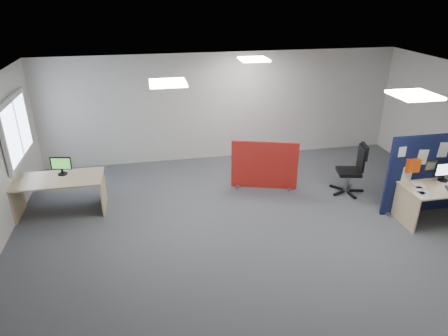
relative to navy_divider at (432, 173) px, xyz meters
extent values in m
plane|color=#4D4F54|center=(-3.46, 0.02, -0.81)|extent=(9.00, 9.00, 0.00)
cube|color=white|center=(-3.46, 0.02, 1.89)|extent=(9.00, 7.00, 0.02)
cube|color=silver|center=(-3.46, 3.52, 0.54)|extent=(9.00, 0.02, 2.70)
cube|color=silver|center=(-3.46, -3.48, 0.54)|extent=(9.00, 0.02, 2.70)
cube|color=white|center=(-7.90, 2.02, 0.74)|extent=(0.06, 1.70, 1.30)
cube|color=white|center=(-7.88, 2.02, 0.74)|extent=(0.02, 1.50, 1.10)
cube|color=white|center=(-1.46, -0.98, 1.86)|extent=(0.60, 0.60, 0.04)
cube|color=white|center=(-4.96, 0.52, 1.86)|extent=(0.60, 0.60, 0.04)
cube|color=white|center=(-2.96, 2.52, 1.86)|extent=(0.60, 0.60, 0.04)
cube|color=#0F1637|center=(0.02, 0.00, 0.00)|extent=(1.96, 0.06, 1.62)
cube|color=gray|center=(-0.81, 0.00, -0.79)|extent=(0.08, 0.30, 0.04)
cube|color=white|center=(-0.77, -0.03, 0.52)|extent=(0.15, 0.01, 0.20)
cube|color=white|center=(-0.32, -0.03, 0.38)|extent=(0.21, 0.01, 0.30)
cube|color=white|center=(0.10, -0.03, 0.50)|extent=(0.21, 0.01, 0.30)
cube|color=white|center=(-0.57, -0.03, 0.05)|extent=(0.21, 0.01, 0.30)
cube|color=white|center=(0.33, -0.03, -0.01)|extent=(0.21, 0.01, 0.30)
cube|color=gold|center=(-0.08, -0.03, 0.19)|extent=(0.24, 0.01, 0.18)
cube|color=#EF4D0F|center=(-0.51, -0.08, 0.24)|extent=(0.25, 0.10, 0.25)
cube|color=#D6BB89|center=(-0.74, -0.40, -0.46)|extent=(0.03, 0.72, 0.70)
cube|color=#D6BB89|center=(0.12, -0.03, -0.26)|extent=(1.59, 0.02, 0.30)
cylinder|color=black|center=(0.12, -0.18, -0.07)|extent=(0.18, 0.18, 0.02)
cube|color=black|center=(0.12, -0.18, -0.02)|extent=(0.04, 0.03, 0.09)
cube|color=black|center=(0.12, -0.18, 0.16)|extent=(0.43, 0.04, 0.27)
cube|color=white|center=(0.12, -0.20, 0.16)|extent=(0.39, 0.01, 0.23)
cube|color=#AA2016|center=(-2.91, 1.57, -0.27)|extent=(1.41, 0.48, 1.09)
cube|color=gray|center=(-3.49, 1.57, -0.79)|extent=(0.08, 0.30, 0.04)
cube|color=gray|center=(-2.33, 1.57, -0.79)|extent=(0.08, 0.30, 0.04)
cube|color=#D6BB89|center=(-7.14, 1.34, -0.10)|extent=(1.67, 0.84, 0.03)
cube|color=#D6BB89|center=(-7.95, 1.34, -0.46)|extent=(0.03, 0.77, 0.70)
cube|color=#D6BB89|center=(-6.34, 1.34, -0.46)|extent=(0.03, 0.77, 0.70)
cube|color=#D6BB89|center=(-7.14, 1.73, -0.26)|extent=(1.50, 0.02, 0.30)
cylinder|color=black|center=(-7.08, 1.52, -0.07)|extent=(0.18, 0.18, 0.02)
cube|color=black|center=(-7.08, 1.52, -0.02)|extent=(0.04, 0.03, 0.09)
cube|color=black|center=(-7.08, 1.52, 0.16)|extent=(0.40, 0.11, 0.26)
cube|color=#328B2E|center=(-7.08, 1.50, 0.16)|extent=(0.36, 0.07, 0.22)
cube|color=black|center=(-0.97, 0.96, -0.77)|extent=(0.31, 0.12, 0.04)
cube|color=black|center=(-1.07, 1.20, -0.77)|extent=(0.20, 0.29, 0.04)
cube|color=black|center=(-1.34, 1.18, -0.77)|extent=(0.24, 0.26, 0.04)
cube|color=black|center=(-1.40, 0.92, -0.77)|extent=(0.30, 0.16, 0.04)
cube|color=black|center=(-1.17, 0.79, -0.77)|extent=(0.08, 0.31, 0.04)
cylinder|color=gray|center=(-1.19, 1.01, -0.56)|extent=(0.06, 0.06, 0.43)
cube|color=black|center=(-1.19, 1.01, -0.33)|extent=(0.56, 0.56, 0.07)
cube|color=black|center=(-0.97, 0.96, 0.00)|extent=(0.15, 0.43, 0.51)
cube|color=black|center=(-0.93, 0.95, 0.15)|extent=(0.15, 0.39, 0.31)
cube|color=white|center=(-0.55, -0.46, -0.08)|extent=(0.24, 0.32, 0.00)
cube|color=white|center=(-0.44, -0.25, -0.08)|extent=(0.27, 0.34, 0.00)
cube|color=white|center=(-0.66, -0.63, -0.08)|extent=(0.25, 0.33, 0.00)
camera|label=1|loc=(-5.31, -6.10, 3.31)|focal=32.00mm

